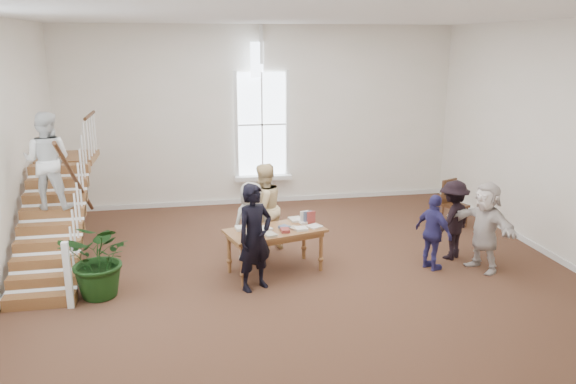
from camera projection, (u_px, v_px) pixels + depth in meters
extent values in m
plane|color=#4B301D|center=(297.00, 267.00, 10.51)|extent=(10.00, 10.00, 0.00)
plane|color=silver|center=(262.00, 116.00, 14.20)|extent=(10.00, 0.00, 10.00)
plane|color=silver|center=(387.00, 230.00, 5.66)|extent=(10.00, 0.00, 10.00)
plane|color=silver|center=(551.00, 140.00, 10.83)|extent=(0.00, 9.00, 9.00)
plane|color=white|center=(298.00, 16.00, 9.34)|extent=(10.00, 10.00, 0.00)
cube|color=white|center=(263.00, 178.00, 14.43)|extent=(1.45, 0.28, 0.10)
plane|color=white|center=(262.00, 125.00, 14.19)|extent=(2.60, 0.00, 2.60)
plane|color=white|center=(261.00, 60.00, 13.78)|extent=(0.60, 0.60, 0.85)
cube|color=white|center=(263.00, 200.00, 14.74)|extent=(10.00, 0.04, 0.12)
imported|color=pink|center=(263.00, 170.00, 14.35)|extent=(0.17, 0.17, 0.30)
cube|color=brown|center=(40.00, 300.00, 8.95)|extent=(1.10, 0.30, 0.20)
cube|color=brown|center=(43.00, 281.00, 9.18)|extent=(1.10, 0.30, 0.20)
cube|color=brown|center=(46.00, 263.00, 9.41)|extent=(1.10, 0.30, 0.20)
cube|color=brown|center=(48.00, 245.00, 9.65)|extent=(1.10, 0.30, 0.20)
cube|color=brown|center=(51.00, 229.00, 9.88)|extent=(1.10, 0.30, 0.20)
cube|color=brown|center=(53.00, 213.00, 10.11)|extent=(1.10, 0.30, 0.20)
cube|color=brown|center=(56.00, 198.00, 10.34)|extent=(1.10, 0.30, 0.20)
cube|color=brown|center=(58.00, 183.00, 10.58)|extent=(1.10, 0.30, 0.20)
cube|color=brown|center=(60.00, 170.00, 10.81)|extent=(1.10, 0.30, 0.20)
cube|color=brown|center=(68.00, 158.00, 11.65)|extent=(1.10, 1.20, 0.12)
cube|color=white|center=(68.00, 275.00, 8.78)|extent=(0.10, 0.10, 1.10)
cylinder|color=#3B2410|center=(76.00, 181.00, 9.75)|extent=(0.07, 2.74, 1.86)
imported|color=silver|center=(47.00, 161.00, 9.86)|extent=(0.94, 0.79, 1.72)
cube|color=brown|center=(275.00, 231.00, 10.11)|extent=(1.91, 1.30, 0.05)
cube|color=brown|center=(275.00, 235.00, 10.13)|extent=(1.76, 1.15, 0.10)
cylinder|color=brown|center=(243.00, 266.00, 9.60)|extent=(0.07, 0.07, 0.76)
cylinder|color=brown|center=(321.00, 251.00, 10.25)|extent=(0.07, 0.07, 0.76)
cylinder|color=brown|center=(229.00, 253.00, 10.18)|extent=(0.07, 0.07, 0.76)
cylinder|color=brown|center=(304.00, 240.00, 10.83)|extent=(0.07, 0.07, 0.76)
cube|color=silver|center=(241.00, 228.00, 10.09)|extent=(0.19, 0.24, 0.05)
cube|color=beige|center=(296.00, 219.00, 10.61)|extent=(0.27, 0.33, 0.04)
cube|color=tan|center=(247.00, 232.00, 9.90)|extent=(0.24, 0.24, 0.04)
cube|color=silver|center=(264.00, 229.00, 10.08)|extent=(0.31, 0.32, 0.04)
cube|color=#4C5972|center=(284.00, 227.00, 10.15)|extent=(0.23, 0.24, 0.05)
cube|color=maroon|center=(285.00, 230.00, 9.97)|extent=(0.15, 0.20, 0.06)
cube|color=white|center=(304.00, 221.00, 10.51)|extent=(0.28, 0.33, 0.04)
cube|color=#BFB299|center=(270.00, 234.00, 9.79)|extent=(0.26, 0.30, 0.04)
cube|color=silver|center=(301.00, 229.00, 10.07)|extent=(0.23, 0.23, 0.05)
cube|color=beige|center=(253.00, 235.00, 9.73)|extent=(0.25, 0.24, 0.04)
cube|color=tan|center=(296.00, 228.00, 10.11)|extent=(0.28, 0.30, 0.04)
cube|color=silver|center=(314.00, 226.00, 10.24)|extent=(0.32, 0.31, 0.02)
imported|color=black|center=(255.00, 237.00, 9.38)|extent=(0.80, 0.71, 1.84)
imported|color=beige|center=(252.00, 222.00, 10.62)|extent=(0.89, 0.74, 1.56)
imported|color=#F9D99B|center=(263.00, 208.00, 11.12)|extent=(1.10, 1.04, 1.79)
imported|color=navy|center=(433.00, 233.00, 10.25)|extent=(0.64, 0.90, 1.42)
imported|color=black|center=(453.00, 220.00, 10.77)|extent=(1.15, 1.03, 1.55)
imported|color=silver|center=(485.00, 227.00, 10.19)|extent=(0.97, 1.62, 1.67)
imported|color=#133310|center=(101.00, 258.00, 9.15)|extent=(1.49, 1.40, 1.33)
cube|color=#3B2410|center=(455.00, 206.00, 12.68)|extent=(0.62, 0.62, 0.06)
cube|color=#3B2410|center=(449.00, 191.00, 12.77)|extent=(0.44, 0.23, 0.55)
cylinder|color=#3B2410|center=(456.00, 220.00, 12.49)|extent=(0.04, 0.04, 0.49)
cylinder|color=#3B2410|center=(467.00, 217.00, 12.70)|extent=(0.04, 0.04, 0.49)
cylinder|color=#3B2410|center=(442.00, 216.00, 12.79)|extent=(0.04, 0.04, 0.49)
cylinder|color=#3B2410|center=(453.00, 213.00, 13.00)|extent=(0.04, 0.04, 0.49)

